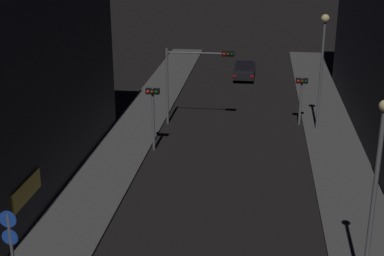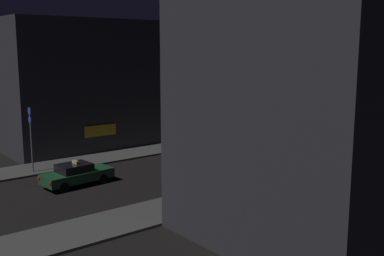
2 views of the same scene
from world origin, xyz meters
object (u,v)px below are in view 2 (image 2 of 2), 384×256
at_px(traffic_light_overhead, 274,101).
at_px(street_lamp_far_block, 352,91).
at_px(taxi, 77,174).
at_px(street_lamp_near_block, 171,125).
at_px(traffic_light_right_kerb, 347,125).
at_px(sign_pole_left, 31,134).
at_px(far_car, 378,124).
at_px(traffic_light_left_kerb, 221,114).

bearing_deg(traffic_light_overhead, street_lamp_far_block, -2.52).
relative_size(taxi, street_lamp_far_block, 0.61).
relative_size(traffic_light_overhead, street_lamp_near_block, 0.72).
bearing_deg(traffic_light_overhead, traffic_light_right_kerb, 7.34).
distance_m(taxi, sign_pole_left, 5.09).
xyz_separation_m(far_car, street_lamp_near_block, (5.36, -30.92, 3.74)).
height_order(traffic_light_overhead, street_lamp_near_block, street_lamp_near_block).
bearing_deg(traffic_light_left_kerb, street_lamp_far_block, 24.71).
bearing_deg(street_lamp_near_block, street_lamp_far_block, 90.48).
height_order(sign_pole_left, street_lamp_far_block, street_lamp_far_block).
bearing_deg(street_lamp_far_block, taxi, -107.94).
height_order(traffic_light_right_kerb, sign_pole_left, sign_pole_left).
height_order(far_car, traffic_light_overhead, traffic_light_overhead).
height_order(taxi, traffic_light_overhead, traffic_light_overhead).
relative_size(street_lamp_near_block, street_lamp_far_block, 0.97).
height_order(traffic_light_left_kerb, sign_pole_left, sign_pole_left).
distance_m(far_car, street_lamp_far_block, 15.08).
distance_m(traffic_light_overhead, traffic_light_left_kerb, 5.32).
height_order(taxi, sign_pole_left, sign_pole_left).
xyz_separation_m(sign_pole_left, street_lamp_near_block, (11.14, 3.66, 1.67)).
xyz_separation_m(taxi, street_lamp_near_block, (6.63, 2.51, 3.74)).
bearing_deg(traffic_light_left_kerb, traffic_light_overhead, 70.64).
distance_m(street_lamp_near_block, street_lamp_far_block, 17.53).
distance_m(taxi, street_lamp_near_block, 8.02).
height_order(far_car, traffic_light_right_kerb, traffic_light_right_kerb).
bearing_deg(traffic_light_overhead, sign_pole_left, -97.36).
bearing_deg(far_car, taxi, -92.17).
bearing_deg(sign_pole_left, traffic_light_overhead, 82.64).
distance_m(traffic_light_left_kerb, traffic_light_right_kerb, 10.66).
distance_m(sign_pole_left, street_lamp_near_block, 11.84).
xyz_separation_m(traffic_light_left_kerb, street_lamp_near_block, (10.09, -12.93, 1.69)).
xyz_separation_m(far_car, traffic_light_left_kerb, (-4.73, -17.98, 2.05)).
bearing_deg(street_lamp_near_block, traffic_light_overhead, 115.05).
relative_size(far_car, traffic_light_right_kerb, 1.36).
distance_m(traffic_light_left_kerb, street_lamp_near_block, 16.49).
bearing_deg(far_car, traffic_light_right_kerb, -71.04).
xyz_separation_m(traffic_light_left_kerb, sign_pole_left, (-1.05, -16.60, 0.02)).
distance_m(taxi, traffic_light_left_kerb, 15.96).
bearing_deg(street_lamp_near_block, sign_pole_left, -161.80).
distance_m(traffic_light_right_kerb, street_lamp_near_block, 18.94).
bearing_deg(street_lamp_far_block, traffic_light_left_kerb, -155.29).
bearing_deg(traffic_light_left_kerb, traffic_light_right_kerb, 33.37).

